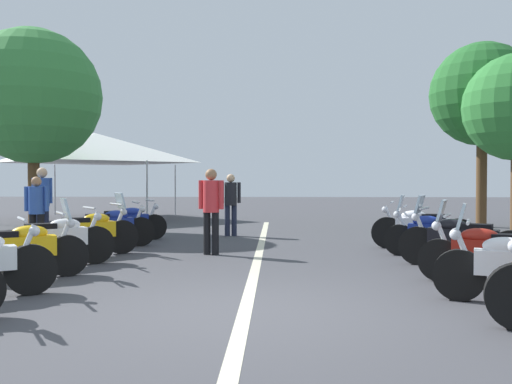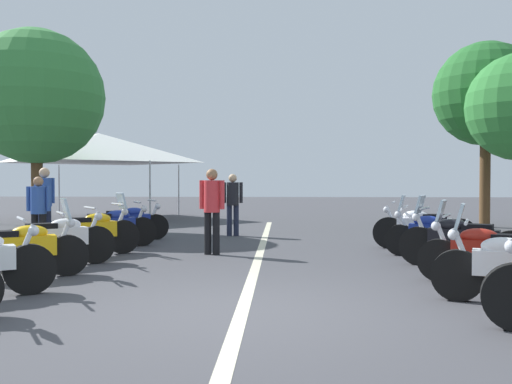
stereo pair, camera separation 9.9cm
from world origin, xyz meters
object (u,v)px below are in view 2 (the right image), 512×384
motorcycle_right_row_3 (461,240)px  motorcycle_right_row_5 (423,228)px  motorcycle_left_row_2 (19,248)px  bystander_1 (39,207)px  bystander_3 (233,200)px  event_tent (99,148)px  motorcycle_left_row_6 (127,222)px  motorcycle_left_row_3 (56,240)px  bystander_2 (45,199)px  bystander_0 (212,204)px  roadside_tree_1 (486,95)px  motorcycle_right_row_2 (490,253)px  motorcycle_right_row_4 (436,233)px  roadside_tree_0 (36,97)px  motorcycle_left_row_4 (90,232)px  motorcycle_left_row_5 (110,227)px

motorcycle_right_row_3 → motorcycle_right_row_5: bearing=-62.6°
motorcycle_left_row_2 → bystander_1: bystander_1 is taller
bystander_3 → event_tent: 8.25m
motorcycle_left_row_6 → motorcycle_right_row_3: motorcycle_right_row_3 is taller
motorcycle_left_row_3 → event_tent: 11.82m
bystander_2 → bystander_0: bearing=9.8°
bystander_1 → roadside_tree_1: (6.16, -11.39, 3.20)m
bystander_1 → roadside_tree_1: 13.34m
bystander_2 → event_tent: event_tent is taller
bystander_2 → motorcycle_left_row_3: bearing=-32.8°
event_tent → motorcycle_left_row_6: bearing=-156.8°
motorcycle_right_row_2 → bystander_0: (3.03, 4.33, 0.54)m
motorcycle_right_row_4 → roadside_tree_0: (4.74, 9.91, 3.36)m
motorcycle_right_row_3 → bystander_1: (2.00, 8.14, 0.42)m
motorcycle_left_row_3 → motorcycle_right_row_5: bearing=-14.4°
bystander_0 → bystander_1: bystander_0 is taller
motorcycle_right_row_2 → event_tent: (12.59, 9.77, 2.19)m
motorcycle_left_row_3 → motorcycle_right_row_2: (-1.37, -6.80, -0.00)m
roadside_tree_1 → motorcycle_left_row_4: bearing=124.9°
roadside_tree_0 → event_tent: roadside_tree_0 is taller
motorcycle_right_row_3 → motorcycle_right_row_4: (1.34, 0.07, -0.02)m
motorcycle_left_row_2 → motorcycle_right_row_3: motorcycle_right_row_3 is taller
motorcycle_right_row_5 → motorcycle_left_row_5: bearing=15.5°
motorcycle_right_row_2 → bystander_0: bearing=-11.1°
bystander_1 → bystander_3: bystander_3 is taller
roadside_tree_0 → bystander_2: bearing=-153.3°
motorcycle_left_row_2 → motorcycle_right_row_2: (-0.15, -6.87, -0.00)m
motorcycle_left_row_5 → motorcycle_left_row_6: (1.31, -0.01, -0.01)m
motorcycle_left_row_6 → bystander_1: bearing=-157.2°
motorcycle_right_row_2 → motorcycle_right_row_4: motorcycle_right_row_2 is taller
bystander_1 → roadside_tree_1: roadside_tree_1 is taller
motorcycle_left_row_5 → motorcycle_left_row_4: bearing=-116.4°
motorcycle_left_row_6 → motorcycle_right_row_5: (-1.34, -6.75, 0.02)m
motorcycle_right_row_2 → bystander_0: 5.31m
motorcycle_left_row_3 → bystander_0: 3.03m
motorcycle_left_row_4 → motorcycle_right_row_2: bearing=-59.1°
motorcycle_right_row_3 → roadside_tree_1: (8.17, -3.25, 3.62)m
motorcycle_right_row_5 → event_tent: bearing=-25.3°
bystander_3 → motorcycle_right_row_2: bearing=26.4°
bystander_2 → event_tent: bearing=130.8°
motorcycle_left_row_3 → motorcycle_right_row_2: bearing=-47.1°
motorcycle_left_row_4 → bystander_2: bearing=95.0°
bystander_3 → motorcycle_left_row_2: bearing=-27.8°
motorcycle_left_row_2 → motorcycle_right_row_4: 7.39m
motorcycle_left_row_5 → motorcycle_right_row_2: motorcycle_right_row_2 is taller
bystander_2 → roadside_tree_1: (5.09, -11.72, 3.06)m
motorcycle_left_row_6 → roadside_tree_0: (2.23, 3.21, 3.37)m
motorcycle_right_row_3 → motorcycle_left_row_3: bearing=28.4°
motorcycle_left_row_4 → motorcycle_right_row_3: motorcycle_left_row_4 is taller
motorcycle_right_row_4 → bystander_0: size_ratio=1.13×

